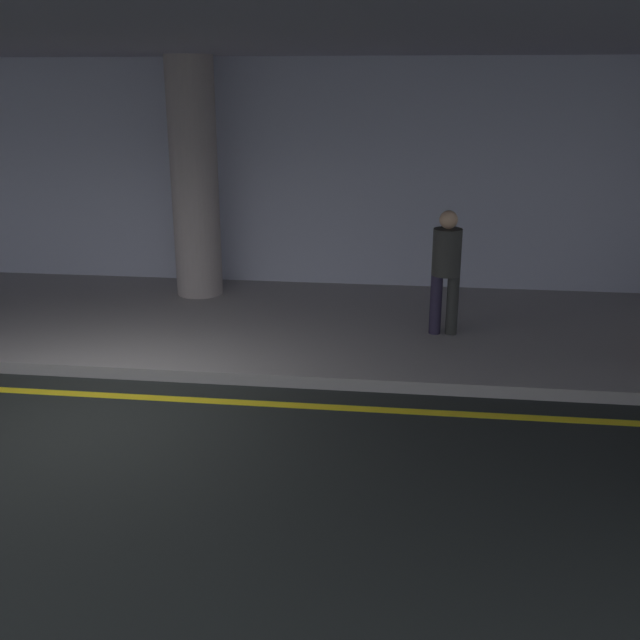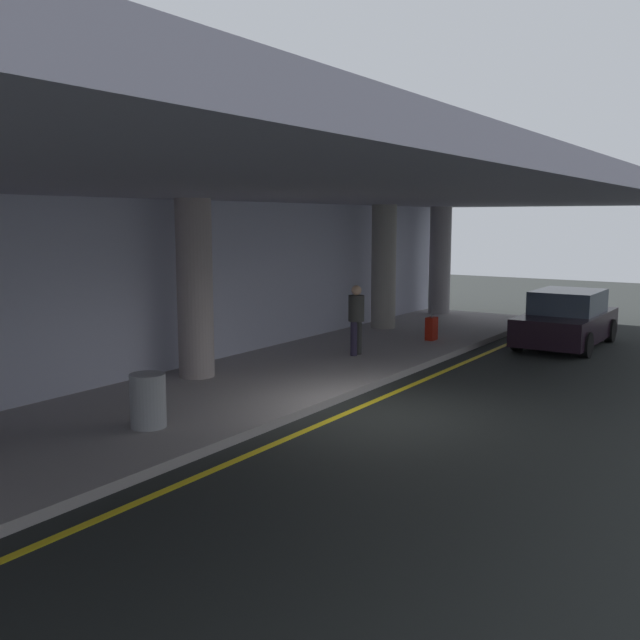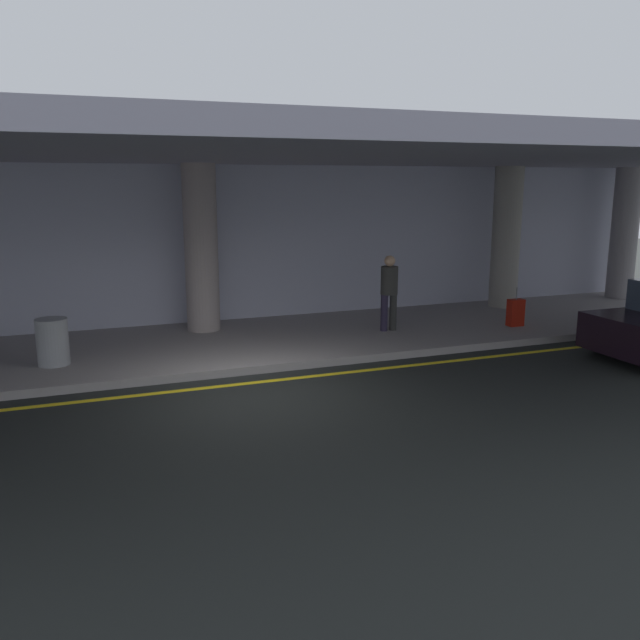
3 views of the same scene
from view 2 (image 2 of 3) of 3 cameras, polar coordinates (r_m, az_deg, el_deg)
name	(u,v)px [view 2 (image 2 of 3)]	position (r m, az deg, el deg)	size (l,w,h in m)	color
ground_plane	(379,415)	(12.61, 4.75, -7.55)	(60.00, 60.00, 0.00)	black
sidewalk	(242,387)	(14.30, -6.21, -5.37)	(26.00, 4.20, 0.15)	gray
lane_stripe_yellow	(354,410)	(12.86, 2.69, -7.19)	(26.00, 0.14, 0.01)	yellow
support_column_left_mid	(195,289)	(14.80, -9.97, 2.48)	(0.73, 0.73, 3.65)	gray
support_column_center	(384,267)	(21.29, 5.11, 4.25)	(0.73, 0.73, 3.65)	gray
support_column_right_mid	(440,260)	(24.86, 9.56, 4.73)	(0.73, 0.73, 3.65)	gray
ceiling_overhang	(260,189)	(13.60, -4.82, 10.41)	(28.00, 13.20, 0.30)	#918EA1
terminal_back_wall	(160,290)	(15.53, -12.70, 2.38)	(26.00, 0.30, 3.80)	#A9ABC0
car_black	(566,320)	(20.16, 19.09, 0.01)	(4.10, 1.92, 1.50)	black
person_waiting_for_ride	(356,315)	(17.01, 2.92, 0.39)	(0.38, 0.38, 1.68)	#241E32
suitcase_upright_primary	(431,329)	(19.41, 8.90, -0.68)	(0.36, 0.22, 0.90)	#98180B
trash_bin_steel	(148,400)	(11.55, -13.58, -6.27)	(0.56, 0.56, 0.85)	gray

